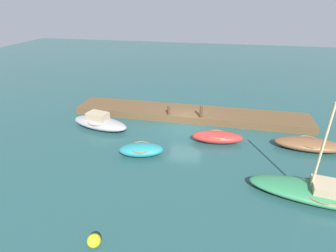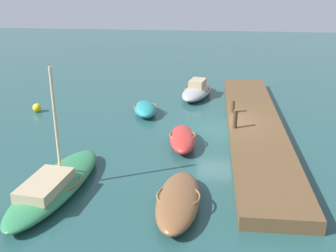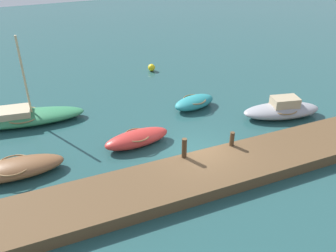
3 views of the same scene
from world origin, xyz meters
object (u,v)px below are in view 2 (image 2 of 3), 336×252
object	(u,v)px
mooring_post_west	(235,119)
motorboat_grey	(197,91)
rowboat_red	(182,139)
marker_buoy	(37,108)
rowboat_brown	(178,200)
dinghy_teal	(145,109)
mooring_post_mid_west	(233,107)
sailboat_green	(54,184)

from	to	relation	value
mooring_post_west	motorboat_grey	bearing A→B (deg)	17.04
rowboat_red	marker_buoy	distance (m)	10.62
rowboat_brown	dinghy_teal	bearing A→B (deg)	17.28
mooring_post_west	mooring_post_mid_west	xyz separation A→B (m)	(2.57, 0.00, -0.13)
motorboat_grey	mooring_post_mid_west	world-z (taller)	mooring_post_mid_west
rowboat_red	rowboat_brown	size ratio (longest dim) A/B	0.80
motorboat_grey	mooring_post_mid_west	xyz separation A→B (m)	(-4.92, -2.30, 0.47)
rowboat_red	marker_buoy	world-z (taller)	rowboat_red
rowboat_red	sailboat_green	world-z (taller)	sailboat_green
rowboat_brown	marker_buoy	distance (m)	14.38
motorboat_grey	sailboat_green	distance (m)	15.14
dinghy_teal	mooring_post_mid_west	world-z (taller)	mooring_post_mid_west
rowboat_brown	motorboat_grey	xyz separation A→B (m)	(14.86, -0.14, 0.08)
mooring_post_west	rowboat_brown	bearing A→B (deg)	161.71
rowboat_red	mooring_post_mid_west	distance (m)	4.84
rowboat_red	marker_buoy	xyz separation A→B (m)	(4.47, 9.63, -0.12)
marker_buoy	rowboat_brown	bearing A→B (deg)	-136.52
sailboat_green	mooring_post_west	distance (m)	10.08
rowboat_brown	mooring_post_mid_west	distance (m)	10.25
rowboat_brown	marker_buoy	size ratio (longest dim) A/B	8.12
rowboat_brown	mooring_post_west	xyz separation A→B (m)	(7.37, -2.44, 0.69)
dinghy_teal	rowboat_brown	size ratio (longest dim) A/B	0.68
mooring_post_west	rowboat_red	bearing A→B (deg)	117.48
rowboat_red	dinghy_teal	bearing A→B (deg)	24.40
rowboat_red	rowboat_brown	xyz separation A→B (m)	(-5.97, -0.27, -0.02)
rowboat_brown	marker_buoy	bearing A→B (deg)	45.33
dinghy_teal	mooring_post_mid_west	distance (m)	5.44
dinghy_teal	mooring_post_west	bearing A→B (deg)	-133.67
sailboat_green	mooring_post_mid_west	xyz separation A→B (m)	(9.31, -7.47, 0.52)
sailboat_green	rowboat_red	bearing A→B (deg)	-34.41
mooring_post_mid_west	rowboat_red	bearing A→B (deg)	145.80
mooring_post_west	marker_buoy	xyz separation A→B (m)	(3.06, 12.33, -0.79)
motorboat_grey	mooring_post_west	distance (m)	7.86
rowboat_red	mooring_post_west	bearing A→B (deg)	-67.90
rowboat_red	mooring_post_mid_west	xyz separation A→B (m)	(3.98, -2.70, 0.54)
rowboat_red	rowboat_brown	bearing A→B (deg)	177.18
dinghy_teal	sailboat_green	world-z (taller)	sailboat_green
rowboat_brown	mooring_post_mid_west	world-z (taller)	mooring_post_mid_west
rowboat_red	marker_buoy	size ratio (longest dim) A/B	6.53
rowboat_brown	marker_buoy	xyz separation A→B (m)	(10.44, 9.89, -0.10)
motorboat_grey	mooring_post_mid_west	size ratio (longest dim) A/B	6.77
mooring_post_west	mooring_post_mid_west	bearing A→B (deg)	0.00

